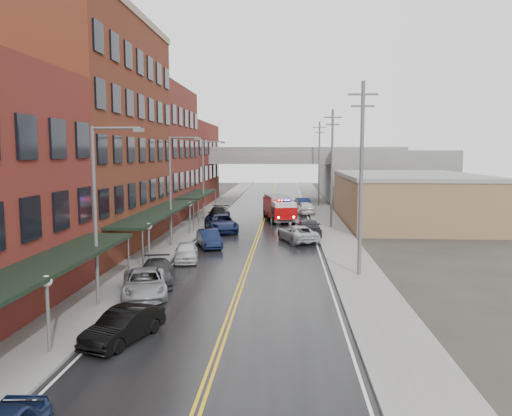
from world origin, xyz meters
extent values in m
plane|color=#2D2B26|center=(0.00, 0.00, 0.00)|extent=(220.00, 220.00, 0.00)
cube|color=black|center=(0.00, 30.00, 0.01)|extent=(11.00, 160.00, 0.02)
cube|color=slate|center=(-7.30, 30.00, 0.07)|extent=(3.00, 160.00, 0.15)
cube|color=slate|center=(7.30, 30.00, 0.07)|extent=(3.00, 160.00, 0.15)
cube|color=gray|center=(-5.65, 30.00, 0.07)|extent=(0.30, 160.00, 0.15)
cube|color=gray|center=(5.65, 30.00, 0.07)|extent=(0.30, 160.00, 0.15)
cube|color=#5E2819|center=(-13.30, 23.00, 9.00)|extent=(9.00, 20.00, 18.00)
cube|color=maroon|center=(-13.30, 40.50, 7.50)|extent=(9.00, 15.00, 15.00)
cube|color=maroon|center=(-13.30, 58.00, 6.00)|extent=(9.00, 20.00, 12.00)
cube|color=#8F6D4D|center=(16.00, 40.00, 2.50)|extent=(14.00, 22.00, 5.00)
cube|color=slate|center=(18.00, 70.00, 4.00)|extent=(18.00, 30.00, 8.00)
cube|color=black|center=(-7.50, 4.00, 3.00)|extent=(2.60, 16.00, 0.18)
cylinder|color=slate|center=(-6.35, 11.60, 1.50)|extent=(0.10, 0.10, 3.00)
cube|color=black|center=(-7.50, 23.00, 3.00)|extent=(2.60, 18.00, 0.18)
cylinder|color=slate|center=(-6.35, 14.40, 1.50)|extent=(0.10, 0.10, 3.00)
cylinder|color=slate|center=(-6.35, 31.60, 1.50)|extent=(0.10, 0.10, 3.00)
cube|color=black|center=(-7.50, 40.50, 3.00)|extent=(2.60, 13.00, 0.18)
cylinder|color=slate|center=(-6.35, 34.40, 1.50)|extent=(0.10, 0.10, 3.00)
cylinder|color=slate|center=(-6.35, 46.60, 1.50)|extent=(0.10, 0.10, 3.00)
cylinder|color=#59595B|center=(-6.40, 2.00, 1.40)|extent=(0.14, 0.14, 2.80)
sphere|color=silver|center=(-6.40, 2.00, 2.90)|extent=(0.44, 0.44, 0.44)
cylinder|color=#59595B|center=(-6.40, 16.00, 1.40)|extent=(0.14, 0.14, 2.80)
sphere|color=silver|center=(-6.40, 16.00, 2.90)|extent=(0.44, 0.44, 0.44)
cylinder|color=#59595B|center=(-6.40, 30.00, 1.40)|extent=(0.14, 0.14, 2.80)
sphere|color=silver|center=(-6.40, 30.00, 2.90)|extent=(0.44, 0.44, 0.44)
cylinder|color=#59595B|center=(-6.80, 8.00, 4.50)|extent=(0.18, 0.18, 9.00)
cylinder|color=#59595B|center=(-5.60, 8.00, 8.90)|extent=(2.40, 0.12, 0.12)
cube|color=#59595B|center=(-4.50, 8.00, 8.80)|extent=(0.50, 0.22, 0.18)
cylinder|color=#59595B|center=(-6.80, 24.00, 4.50)|extent=(0.18, 0.18, 9.00)
cylinder|color=#59595B|center=(-5.60, 24.00, 8.90)|extent=(2.40, 0.12, 0.12)
cube|color=#59595B|center=(-4.50, 24.00, 8.80)|extent=(0.50, 0.22, 0.18)
cylinder|color=#59595B|center=(-6.80, 40.00, 4.50)|extent=(0.18, 0.18, 9.00)
cylinder|color=#59595B|center=(-5.60, 40.00, 8.90)|extent=(2.40, 0.12, 0.12)
cube|color=#59595B|center=(-4.50, 40.00, 8.80)|extent=(0.50, 0.22, 0.18)
cylinder|color=#59595B|center=(7.20, 15.00, 6.00)|extent=(0.24, 0.24, 12.00)
cube|color=#59595B|center=(7.20, 15.00, 11.20)|extent=(1.80, 0.12, 0.12)
cube|color=#59595B|center=(7.20, 15.00, 10.50)|extent=(1.40, 0.12, 0.12)
cylinder|color=#59595B|center=(7.20, 35.00, 6.00)|extent=(0.24, 0.24, 12.00)
cube|color=#59595B|center=(7.20, 35.00, 11.20)|extent=(1.80, 0.12, 0.12)
cube|color=#59595B|center=(7.20, 35.00, 10.50)|extent=(1.40, 0.12, 0.12)
cylinder|color=#59595B|center=(7.20, 55.00, 6.00)|extent=(0.24, 0.24, 12.00)
cube|color=#59595B|center=(7.20, 55.00, 11.20)|extent=(1.80, 0.12, 0.12)
cube|color=#59595B|center=(7.20, 55.00, 10.50)|extent=(1.40, 0.12, 0.12)
cube|color=slate|center=(0.00, 62.00, 6.75)|extent=(40.00, 10.00, 1.50)
cube|color=slate|center=(-11.00, 62.00, 3.00)|extent=(1.60, 8.00, 6.00)
cube|color=slate|center=(11.00, 62.00, 3.00)|extent=(1.60, 8.00, 6.00)
cube|color=#A30708|center=(1.56, 41.19, 1.49)|extent=(3.47, 5.67, 2.02)
cube|color=#A30708|center=(2.35, 37.52, 1.20)|extent=(2.88, 2.95, 1.44)
cube|color=silver|center=(2.35, 37.52, 2.16)|extent=(2.72, 2.74, 0.48)
cube|color=black|center=(2.31, 37.71, 1.49)|extent=(2.69, 2.01, 0.77)
cube|color=slate|center=(1.56, 41.19, 2.64)|extent=(3.15, 5.25, 0.29)
cube|color=black|center=(2.35, 37.52, 2.48)|extent=(1.56, 0.59, 0.13)
sphere|color=#FF0C0C|center=(1.83, 37.41, 2.56)|extent=(0.19, 0.19, 0.19)
sphere|color=#1933FF|center=(2.87, 37.64, 2.56)|extent=(0.19, 0.19, 0.19)
cylinder|color=black|center=(1.34, 37.21, 0.48)|extent=(1.01, 0.53, 0.96)
cylinder|color=black|center=(3.40, 37.65, 0.48)|extent=(1.01, 0.53, 0.96)
cylinder|color=black|center=(0.63, 40.49, 0.48)|extent=(1.01, 0.53, 0.96)
cylinder|color=black|center=(2.69, 40.94, 0.48)|extent=(1.01, 0.53, 0.96)
cylinder|color=black|center=(0.12, 42.84, 0.48)|extent=(1.01, 0.53, 0.96)
cylinder|color=black|center=(2.18, 43.29, 0.48)|extent=(1.01, 0.53, 0.96)
imported|color=black|center=(-3.99, 3.51, 0.68)|extent=(2.69, 4.35, 1.35)
imported|color=gray|center=(-5.00, 10.04, 0.70)|extent=(3.60, 5.49, 1.40)
imported|color=#252527|center=(-5.00, 12.64, 0.67)|extent=(2.94, 4.94, 1.34)
imported|color=silver|center=(-4.48, 18.66, 0.69)|extent=(2.26, 4.25, 1.38)
imported|color=black|center=(-3.65, 24.00, 0.72)|extent=(2.84, 4.64, 1.44)
imported|color=#111A41|center=(-3.72, 32.07, 0.83)|extent=(4.27, 6.52, 1.67)
imported|color=black|center=(-4.96, 39.20, 0.81)|extent=(2.39, 5.63, 1.62)
imported|color=#ADAFB5|center=(3.60, 26.99, 0.72)|extent=(3.99, 5.69, 1.44)
imported|color=black|center=(4.67, 29.80, 0.80)|extent=(2.33, 5.52, 1.59)
imported|color=silver|center=(5.00, 46.20, 0.82)|extent=(2.50, 5.00, 1.63)
imported|color=#0E1834|center=(4.74, 52.20, 0.79)|extent=(2.49, 5.01, 1.58)
camera|label=1|loc=(2.63, -15.87, 7.74)|focal=35.00mm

